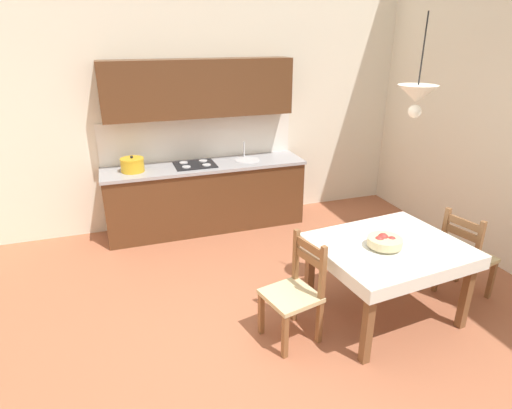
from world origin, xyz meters
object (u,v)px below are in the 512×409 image
(dining_chair_window_side, at_px, (465,257))
(dining_chair_tv_side, at_px, (295,293))
(dining_table, at_px, (388,256))
(pendant_lamp, at_px, (417,95))
(kitchen_cabinetry, at_px, (204,167))
(fruit_bowl, at_px, (385,241))

(dining_chair_window_side, distance_m, dining_chair_tv_side, 1.85)
(dining_chair_tv_side, bearing_deg, dining_chair_window_side, 0.72)
(dining_table, xyz_separation_m, dining_chair_window_side, (0.93, 0.02, -0.19))
(dining_table, relative_size, pendant_lamp, 1.69)
(dining_chair_window_side, xyz_separation_m, pendant_lamp, (-0.79, 0.07, 1.59))
(dining_chair_window_side, relative_size, dining_chair_tv_side, 1.00)
(kitchen_cabinetry, height_order, dining_table, kitchen_cabinetry)
(dining_chair_tv_side, bearing_deg, dining_table, 0.29)
(kitchen_cabinetry, bearing_deg, dining_table, -65.98)
(dining_chair_tv_side, relative_size, pendant_lamp, 1.16)
(dining_chair_window_side, xyz_separation_m, dining_chair_tv_side, (-1.85, -0.02, 0.00))
(kitchen_cabinetry, xyz_separation_m, dining_chair_tv_side, (0.21, -2.52, -0.41))
(dining_chair_window_side, bearing_deg, dining_table, -178.87)
(dining_table, bearing_deg, dining_chair_window_side, 1.13)
(fruit_bowl, height_order, pendant_lamp, pendant_lamp)
(dining_chair_window_side, relative_size, pendant_lamp, 1.16)
(kitchen_cabinetry, relative_size, pendant_lamp, 3.26)
(pendant_lamp, bearing_deg, dining_chair_window_side, -5.02)
(dining_chair_window_side, xyz_separation_m, fruit_bowl, (-1.02, -0.06, 0.37))
(kitchen_cabinetry, distance_m, pendant_lamp, 2.98)
(fruit_bowl, xyz_separation_m, pendant_lamp, (0.23, 0.13, 1.22))
(kitchen_cabinetry, relative_size, dining_chair_window_side, 2.82)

